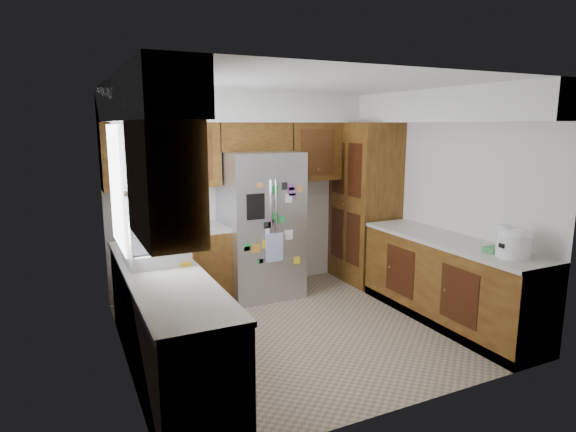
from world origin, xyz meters
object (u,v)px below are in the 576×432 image
object	(u,v)px
pantry	(365,203)
rice_cooker	(514,242)
fridge	(261,225)
paper_towel	(505,241)

from	to	relation	value
pantry	rice_cooker	size ratio (longest dim) A/B	6.64
pantry	fridge	distance (m)	1.51
pantry	rice_cooker	xyz separation A→B (m)	(-0.00, -2.40, -0.01)
pantry	fridge	size ratio (longest dim) A/B	1.19
fridge	rice_cooker	size ratio (longest dim) A/B	5.56
pantry	fridge	world-z (taller)	pantry
fridge	rice_cooker	bearing A→B (deg)	-58.55
rice_cooker	paper_towel	distance (m)	0.08
pantry	paper_towel	xyz separation A→B (m)	(-0.05, -2.33, -0.01)
rice_cooker	paper_towel	xyz separation A→B (m)	(-0.05, 0.07, 0.00)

